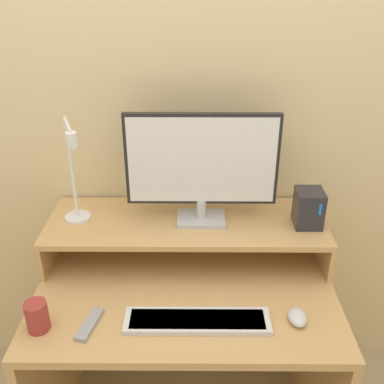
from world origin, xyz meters
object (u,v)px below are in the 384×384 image
at_px(monitor, 202,165).
at_px(mouse, 297,317).
at_px(keyboard, 197,321).
at_px(router_dock, 308,208).
at_px(mug, 37,316).
at_px(remote_control, 90,324).
at_px(desk_lamp, 74,182).

bearing_deg(monitor, mouse, -50.24).
bearing_deg(monitor, keyboard, -92.40).
bearing_deg(keyboard, monitor, 87.60).
relative_size(router_dock, mouse, 1.63).
xyz_separation_m(monitor, mug, (-0.52, -0.41, -0.34)).
distance_m(mouse, remote_control, 0.67).
bearing_deg(router_dock, monitor, 176.39).
xyz_separation_m(monitor, desk_lamp, (-0.46, -0.03, -0.05)).
xyz_separation_m(desk_lamp, router_dock, (0.85, 0.01, -0.11)).
bearing_deg(keyboard, mouse, 1.90).
bearing_deg(monitor, desk_lamp, -176.23).
bearing_deg(mouse, monitor, 129.76).
relative_size(mouse, mug, 0.85).
distance_m(monitor, desk_lamp, 0.46).
relative_size(keyboard, mug, 4.60).
relative_size(keyboard, remote_control, 3.18).
bearing_deg(keyboard, mug, -176.96).
height_order(desk_lamp, remote_control, desk_lamp).
relative_size(desk_lamp, router_dock, 2.89).
distance_m(desk_lamp, mouse, 0.89).
relative_size(remote_control, mug, 1.45).
xyz_separation_m(desk_lamp, remote_control, (0.10, -0.37, -0.33)).
xyz_separation_m(keyboard, remote_control, (-0.34, -0.02, -0.00)).
distance_m(keyboard, remote_control, 0.34).
relative_size(monitor, mug, 5.39).
bearing_deg(desk_lamp, keyboard, -38.43).
height_order(desk_lamp, router_dock, desk_lamp).
height_order(desk_lamp, mug, desk_lamp).
distance_m(desk_lamp, keyboard, 0.65).
bearing_deg(mug, remote_control, 3.83).
bearing_deg(mug, keyboard, 3.04).
bearing_deg(remote_control, keyboard, 2.68).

